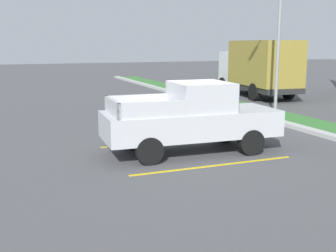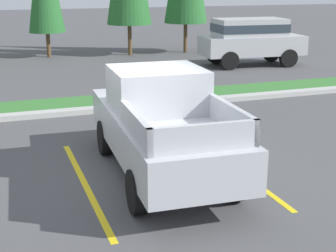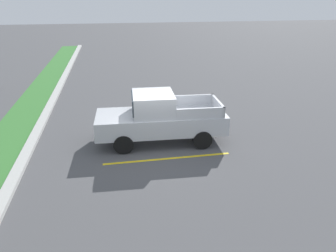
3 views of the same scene
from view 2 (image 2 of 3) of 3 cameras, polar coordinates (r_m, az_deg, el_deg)
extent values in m
plane|color=#4C4C4F|center=(10.21, -4.01, -5.30)|extent=(120.00, 120.00, 0.00)
cube|color=yellow|center=(9.75, -9.44, -6.53)|extent=(0.12, 4.80, 0.01)
cube|color=yellow|center=(10.67, 7.19, -4.39)|extent=(0.12, 4.80, 0.01)
cube|color=#B2B2AD|center=(14.84, -9.26, 1.75)|extent=(56.00, 0.40, 0.15)
cube|color=#387533|center=(15.90, -9.99, 2.53)|extent=(56.00, 1.80, 0.06)
cylinder|color=black|center=(11.23, -7.10, -1.29)|extent=(0.32, 0.77, 0.76)
cylinder|color=black|center=(11.61, 1.18, -0.57)|extent=(0.32, 0.77, 0.76)
cylinder|color=black|center=(8.38, -3.42, -7.46)|extent=(0.32, 0.77, 0.76)
cylinder|color=black|center=(8.88, 7.36, -6.14)|extent=(0.32, 0.77, 0.76)
cube|color=silver|center=(9.81, -0.75, -0.71)|extent=(2.16, 5.29, 0.76)
cube|color=silver|center=(9.89, -1.25, 4.21)|extent=(1.84, 1.69, 0.84)
cube|color=#2D3842|center=(10.66, -2.43, 5.36)|extent=(1.62, 0.14, 0.63)
cube|color=silver|center=(8.09, -3.72, -0.04)|extent=(0.19, 1.90, 0.44)
cube|color=silver|center=(8.62, 7.36, 0.88)|extent=(0.19, 1.90, 0.44)
cube|color=silver|center=(7.50, 4.19, -1.37)|extent=(1.80, 0.19, 0.44)
cube|color=silver|center=(12.26, -4.04, 1.56)|extent=(1.81, 0.25, 0.28)
cylinder|color=black|center=(24.56, 11.68, 8.15)|extent=(0.82, 0.32, 0.80)
cylinder|color=black|center=(23.07, 13.56, 7.52)|extent=(0.82, 0.32, 0.80)
cylinder|color=black|center=(23.45, 5.48, 8.03)|extent=(0.82, 0.32, 0.80)
cylinder|color=black|center=(21.88, 7.03, 7.39)|extent=(0.82, 0.32, 0.80)
cube|color=#B2B2B7|center=(23.13, 9.55, 9.07)|extent=(4.73, 2.20, 0.84)
cube|color=#B2B2B7|center=(22.99, 9.29, 11.04)|extent=(3.22, 1.92, 0.76)
cube|color=#2D3842|center=(22.99, 9.29, 11.00)|extent=(3.27, 1.96, 0.36)
cylinder|color=brown|center=(26.10, -13.46, 8.99)|extent=(0.20, 0.20, 1.24)
cylinder|color=brown|center=(26.17, -4.37, 9.78)|extent=(0.20, 0.20, 1.58)
cylinder|color=brown|center=(27.14, 1.99, 10.03)|extent=(0.20, 0.20, 1.56)
camera|label=1|loc=(14.66, 56.41, 6.99)|focal=45.00mm
camera|label=3|loc=(13.97, -61.64, 16.13)|focal=33.52mm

